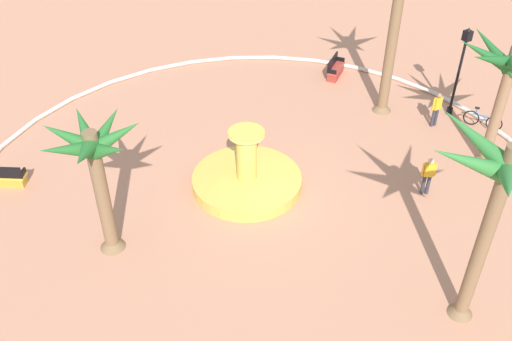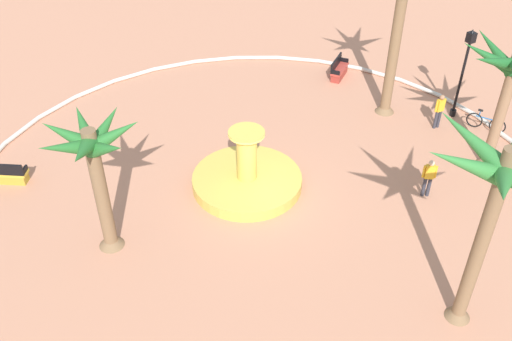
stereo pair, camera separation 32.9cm
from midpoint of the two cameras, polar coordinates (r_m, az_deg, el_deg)
The scene contains 13 objects.
ground_plane at distance 22.23m, azimuth -0.03°, elevation -2.26°, with size 80.00×80.00×0.00m, color tan.
plaza_curb at distance 22.17m, azimuth -0.03°, elevation -2.06°, with size 23.04×23.04×0.20m, color silver.
fountain at distance 22.37m, azimuth -1.33°, elevation -0.84°, with size 4.28×4.28×2.54m.
palm_tree_near_fountain at distance 18.39m, azimuth -16.18°, elevation 0.96°, with size 3.23×3.29×5.03m.
palm_tree_by_curb at distance 23.48m, azimuth 23.47°, elevation 9.13°, with size 4.15×4.26×5.45m.
palm_tree_mid_plaza at distance 15.77m, azimuth 22.71°, elevation -1.47°, with size 4.37×4.07×6.53m.
palm_tree_far_side at distance 25.55m, azimuth 13.48°, elevation 15.82°, with size 3.96×3.88×7.07m.
bench_east at distance 24.52m, azimuth -23.94°, elevation -0.68°, with size 1.29×1.62×1.00m.
bench_west at distance 30.21m, azimuth 7.55°, elevation 9.85°, with size 1.37×1.57×1.00m.
lamppost at distance 27.21m, azimuth 19.27°, elevation 9.83°, with size 0.32×0.32×4.25m.
bicycle_red_frame at distance 27.60m, azimuth 21.21°, elevation 4.67°, with size 1.51×0.93×0.94m.
person_cyclist_helmet at distance 26.76m, azimuth 17.13°, elevation 5.96°, with size 0.22×0.53×1.67m.
person_cyclist_photo at distance 22.55m, azimuth 16.29°, elevation -0.36°, with size 0.35×0.46×1.65m.
Camera 1 is at (-14.75, 8.61, 14.24)m, focal length 40.35 mm.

